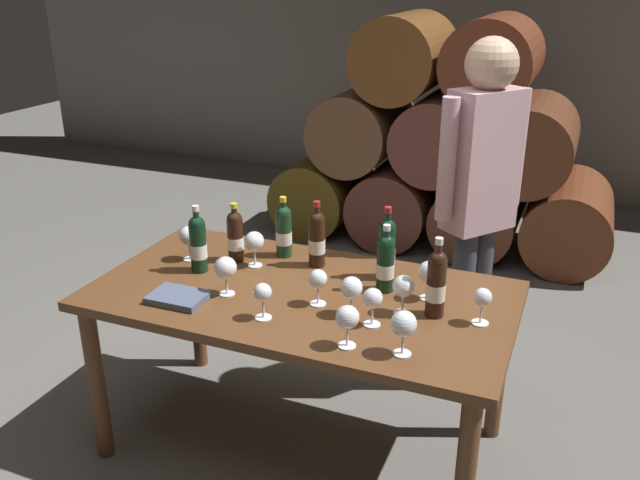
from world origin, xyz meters
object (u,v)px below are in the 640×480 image
object	(u,v)px
wine_bottle_3	(284,230)
wine_bottle_6	(436,283)
wine_bottle_1	(387,248)
sommelier_presenting	(480,189)
wine_bottle_4	(235,236)
wine_bottle_0	(317,238)
wine_glass_4	(263,294)
wine_glass_3	(429,273)
wine_glass_10	(403,287)
dining_table	(302,311)
wine_glass_1	(482,299)
wine_glass_11	(351,289)
wine_glass_5	(347,318)
wine_glass_8	(226,268)
wine_bottle_2	(198,243)
wine_glass_7	(404,325)
wine_glass_2	(254,242)
tasting_notebook	(178,297)
wine_glass_6	(189,236)
wine_glass_9	(373,299)
wine_glass_0	(318,280)
wine_bottle_5	(385,262)

from	to	relation	value
wine_bottle_3	wine_bottle_6	size ratio (longest dim) A/B	0.89
wine_bottle_1	sommelier_presenting	world-z (taller)	sommelier_presenting
wine_bottle_4	wine_bottle_0	bearing A→B (deg)	13.76
wine_glass_4	sommelier_presenting	xyz separation A→B (m)	(0.61, 1.01, 0.18)
wine_glass_3	wine_glass_10	size ratio (longest dim) A/B	1.02
dining_table	wine_glass_3	xyz separation A→B (m)	(0.49, 0.13, 0.20)
wine_glass_1	wine_bottle_1	bearing A→B (deg)	150.61
wine_glass_11	wine_glass_5	bearing A→B (deg)	-73.70
wine_bottle_3	wine_glass_8	xyz separation A→B (m)	(-0.05, -0.44, -0.01)
wine_bottle_2	wine_glass_8	size ratio (longest dim) A/B	1.83
wine_bottle_2	wine_glass_7	distance (m)	1.05
wine_bottle_4	wine_glass_10	size ratio (longest dim) A/B	1.72
wine_bottle_4	wine_glass_2	xyz separation A→B (m)	(0.11, -0.02, -0.01)
wine_glass_7	wine_glass_10	world-z (taller)	wine_glass_7
wine_glass_4	tasting_notebook	distance (m)	0.39
wine_glass_3	wine_glass_6	bearing A→B (deg)	-178.46
wine_bottle_3	wine_glass_3	xyz separation A→B (m)	(0.71, -0.17, -0.01)
wine_glass_6	wine_glass_9	distance (m)	0.98
wine_glass_9	wine_glass_10	size ratio (longest dim) A/B	0.94
wine_glass_6	tasting_notebook	distance (m)	0.41
wine_glass_5	wine_glass_10	world-z (taller)	wine_glass_10
wine_bottle_1	wine_glass_7	world-z (taller)	wine_bottle_1
wine_bottle_0	wine_glass_6	size ratio (longest dim) A/B	1.86
wine_bottle_0	wine_glass_6	distance (m)	0.57
wine_bottle_2	wine_glass_8	xyz separation A→B (m)	(0.22, -0.15, -0.01)
wine_bottle_1	wine_glass_6	world-z (taller)	wine_bottle_1
wine_bottle_2	wine_glass_0	size ratio (longest dim) A/B	2.02
wine_bottle_5	wine_glass_5	distance (m)	0.47
wine_bottle_5	wine_glass_8	bearing A→B (deg)	-154.41
wine_glass_1	wine_glass_2	size ratio (longest dim) A/B	0.89
wine_bottle_4	wine_glass_5	size ratio (longest dim) A/B	1.73
wine_bottle_0	sommelier_presenting	bearing A→B (deg)	38.98
wine_glass_4	wine_bottle_4	bearing A→B (deg)	129.26
wine_bottle_2	wine_glass_4	world-z (taller)	wine_bottle_2
wine_glass_6	wine_glass_8	world-z (taller)	wine_glass_8
wine_glass_1	wine_glass_10	world-z (taller)	wine_glass_10
wine_bottle_1	wine_glass_5	world-z (taller)	wine_bottle_1
wine_glass_3	wine_glass_6	xyz separation A→B (m)	(-1.08, -0.03, -0.00)
wine_bottle_0	wine_bottle_3	size ratio (longest dim) A/B	1.06
wine_glass_8	wine_glass_1	bearing A→B (deg)	8.41
tasting_notebook	wine_glass_4	bearing A→B (deg)	-1.16
wine_glass_4	wine_glass_9	xyz separation A→B (m)	(0.39, 0.11, 0.00)
wine_glass_4	tasting_notebook	xyz separation A→B (m)	(-0.38, 0.00, -0.09)
dining_table	wine_glass_11	bearing A→B (deg)	-23.80
wine_bottle_4	wine_glass_11	bearing A→B (deg)	-23.79
wine_glass_0	wine_glass_1	xyz separation A→B (m)	(0.61, 0.09, -0.00)
wine_glass_2	wine_glass_11	xyz separation A→B (m)	(0.54, -0.26, -0.00)
wine_bottle_0	wine_glass_7	world-z (taller)	wine_bottle_0
wine_bottle_1	wine_bottle_2	size ratio (longest dim) A/B	1.06
wine_glass_0	sommelier_presenting	world-z (taller)	sommelier_presenting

